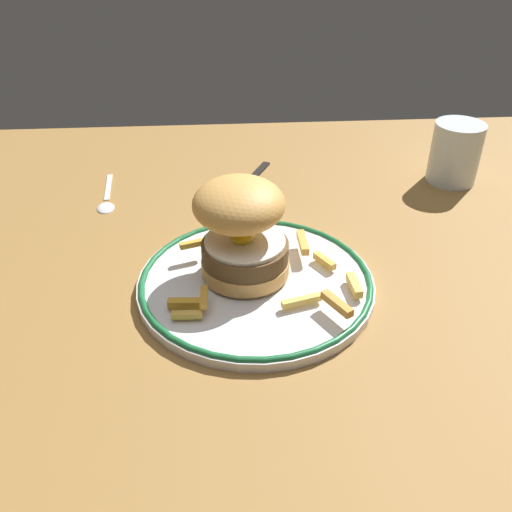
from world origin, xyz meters
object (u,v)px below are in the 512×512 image
at_px(dinner_plate, 256,282).
at_px(burger, 242,228).
at_px(water_glass, 455,157).
at_px(spoon, 106,202).
at_px(knife, 250,180).

relative_size(dinner_plate, burger, 2.29).
xyz_separation_m(water_glass, spoon, (-0.55, -0.04, -0.04)).
bearing_deg(water_glass, dinner_plate, -141.58).
bearing_deg(burger, spoon, 133.64).
relative_size(knife, spoon, 1.25).
bearing_deg(knife, burger, -95.47).
distance_m(dinner_plate, spoon, 0.31).
height_order(burger, spoon, burger).
xyz_separation_m(burger, water_glass, (0.35, 0.25, -0.03)).
relative_size(burger, water_glass, 1.27).
bearing_deg(knife, spoon, -165.08).
bearing_deg(spoon, knife, 14.92).
xyz_separation_m(water_glass, knife, (-0.33, 0.02, -0.04)).
relative_size(dinner_plate, knife, 1.68).
relative_size(dinner_plate, spoon, 2.11).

